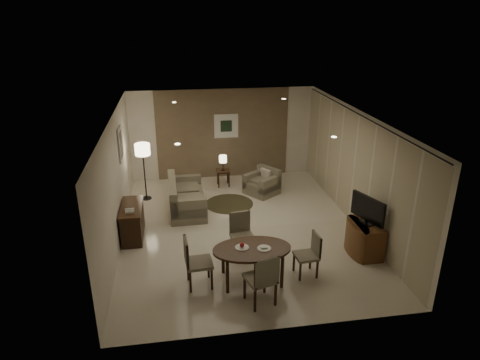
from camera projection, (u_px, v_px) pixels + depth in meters
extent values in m
cube|color=beige|center=(241.00, 228.00, 10.14)|extent=(5.50, 7.00, 0.00)
cube|color=white|center=(241.00, 116.00, 9.14)|extent=(5.50, 7.00, 0.00)
cube|color=brown|center=(223.00, 134.00, 12.86)|extent=(5.50, 0.00, 2.70)
cube|color=white|center=(116.00, 182.00, 9.24)|extent=(0.00, 7.00, 2.70)
cube|color=white|center=(357.00, 168.00, 10.04)|extent=(0.00, 7.00, 2.70)
cube|color=brown|center=(223.00, 134.00, 12.84)|extent=(3.96, 0.03, 2.70)
cylinder|color=black|center=(360.00, 115.00, 9.56)|extent=(0.03, 6.80, 0.03)
cube|color=silver|center=(226.00, 126.00, 12.74)|extent=(0.72, 0.03, 0.72)
cube|color=black|center=(226.00, 126.00, 12.73)|extent=(0.34, 0.01, 0.34)
cube|color=silver|center=(121.00, 144.00, 10.16)|extent=(0.03, 0.60, 0.80)
cube|color=gray|center=(121.00, 144.00, 10.17)|extent=(0.01, 0.46, 0.64)
cylinder|color=white|center=(177.00, 144.00, 7.29)|extent=(0.10, 0.10, 0.01)
cylinder|color=white|center=(334.00, 137.00, 7.70)|extent=(0.10, 0.10, 0.01)
cylinder|color=white|center=(174.00, 102.00, 10.60)|extent=(0.10, 0.10, 0.01)
cylinder|color=white|center=(284.00, 99.00, 11.01)|extent=(0.10, 0.10, 0.01)
cylinder|color=white|center=(242.00, 247.00, 7.96)|extent=(0.26, 0.26, 0.02)
cylinder|color=white|center=(264.00, 248.00, 7.93)|extent=(0.26, 0.26, 0.02)
sphere|color=#AA131E|center=(242.00, 245.00, 7.94)|extent=(0.09, 0.09, 0.09)
cube|color=white|center=(264.00, 247.00, 7.92)|extent=(0.12, 0.08, 0.03)
cylinder|color=#454026|center=(229.00, 204.00, 11.41)|extent=(1.27, 1.27, 0.01)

